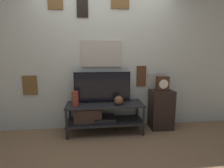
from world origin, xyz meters
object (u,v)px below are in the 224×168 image
object	(u,v)px
vase_round_glass	(119,100)
vase_tall_ceramic	(75,99)
mantel_clock	(163,84)
television	(102,87)

from	to	relation	value
vase_round_glass	vase_tall_ceramic	xyz separation A→B (m)	(-0.73, -0.01, 0.05)
vase_round_glass	mantel_clock	size ratio (longest dim) A/B	0.58
television	mantel_clock	world-z (taller)	television
television	vase_tall_ceramic	xyz separation A→B (m)	(-0.47, -0.20, -0.15)
vase_round_glass	vase_tall_ceramic	distance (m)	0.73
vase_round_glass	mantel_clock	bearing A→B (deg)	8.34
vase_round_glass	vase_tall_ceramic	size ratio (longest dim) A/B	0.60
television	mantel_clock	distance (m)	1.09
television	vase_tall_ceramic	size ratio (longest dim) A/B	3.89
vase_round_glass	vase_tall_ceramic	world-z (taller)	vase_tall_ceramic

